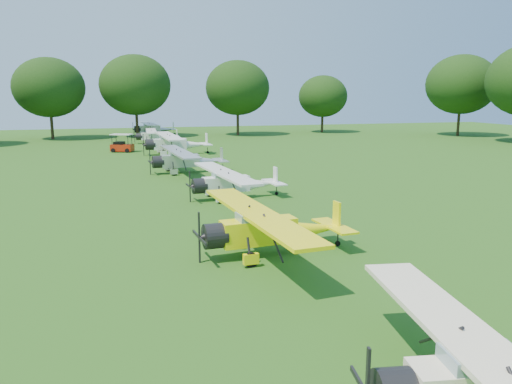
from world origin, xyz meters
TOP-DOWN VIEW (x-y plane):
  - ground at (0.00, 0.00)m, footprint 160.00×160.00m
  - tree_belt at (3.57, 0.16)m, footprint 137.36×130.27m
  - aircraft_1 at (1.40, -17.99)m, footprint 6.39×10.12m
  - aircraft_2 at (0.26, -5.86)m, footprint 6.72×10.71m
  - aircraft_3 at (1.45, 5.85)m, footprint 6.33×10.08m
  - aircraft_4 at (0.06, 17.65)m, footprint 6.76×10.77m
  - aircraft_5 at (0.78, 31.43)m, footprint 7.66×12.18m
  - aircraft_6 at (-0.21, 45.51)m, footprint 6.22×9.90m
  - aircraft_7 at (0.52, 59.00)m, footprint 7.08×11.27m
  - golf_cart at (-4.97, 35.71)m, footprint 2.84×2.30m

SIDE VIEW (x-z plane):
  - ground at x=0.00m, z-range 0.00..0.00m
  - golf_cart at x=-4.97m, z-range -0.35..1.77m
  - aircraft_6 at x=-0.21m, z-range 0.16..2.11m
  - aircraft_3 at x=1.45m, z-range 0.17..2.15m
  - aircraft_1 at x=1.40m, z-range 0.17..2.16m
  - aircraft_2 at x=0.26m, z-range 0.18..2.28m
  - aircraft_4 at x=0.06m, z-range 0.18..2.30m
  - aircraft_7 at x=0.52m, z-range 0.19..2.41m
  - aircraft_5 at x=0.78m, z-range 0.20..2.60m
  - tree_belt at x=3.57m, z-range 0.77..15.29m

